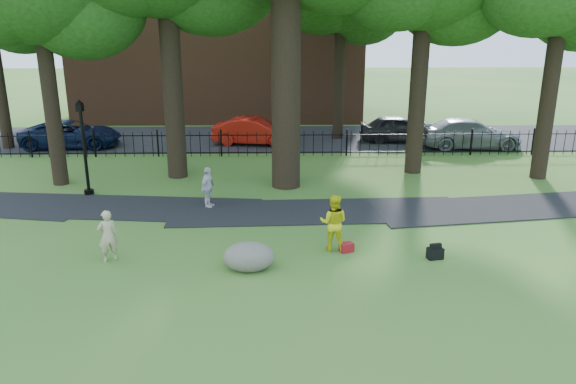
{
  "coord_description": "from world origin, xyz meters",
  "views": [
    {
      "loc": [
        -0.38,
        -14.22,
        6.42
      ],
      "look_at": [
        -0.03,
        2.0,
        1.32
      ],
      "focal_mm": 35.0,
      "sensor_mm": 36.0,
      "label": 1
    }
  ],
  "objects_px": {
    "boulder": "(249,255)",
    "lamppost": "(84,149)",
    "red_sedan": "(254,131)",
    "woman": "(108,236)",
    "man": "(334,223)"
  },
  "relations": [
    {
      "from": "lamppost",
      "to": "red_sedan",
      "type": "xyz_separation_m",
      "value": [
        5.92,
        8.52,
        -1.05
      ]
    },
    {
      "from": "boulder",
      "to": "lamppost",
      "type": "height_order",
      "value": "lamppost"
    },
    {
      "from": "woman",
      "to": "lamppost",
      "type": "xyz_separation_m",
      "value": [
        -2.46,
        6.01,
        1.02
      ]
    },
    {
      "from": "boulder",
      "to": "red_sedan",
      "type": "distance_m",
      "value": 15.13
    },
    {
      "from": "red_sedan",
      "to": "boulder",
      "type": "bearing_deg",
      "value": -169.31
    },
    {
      "from": "woman",
      "to": "red_sedan",
      "type": "relative_size",
      "value": 0.34
    },
    {
      "from": "woman",
      "to": "boulder",
      "type": "height_order",
      "value": "woman"
    },
    {
      "from": "woman",
      "to": "man",
      "type": "relative_size",
      "value": 0.88
    },
    {
      "from": "man",
      "to": "red_sedan",
      "type": "xyz_separation_m",
      "value": [
        -2.74,
        13.91,
        -0.12
      ]
    },
    {
      "from": "boulder",
      "to": "red_sedan",
      "type": "bearing_deg",
      "value": 91.44
    },
    {
      "from": "lamppost",
      "to": "woman",
      "type": "bearing_deg",
      "value": -59.21
    },
    {
      "from": "man",
      "to": "lamppost",
      "type": "bearing_deg",
      "value": -18.74
    },
    {
      "from": "woman",
      "to": "red_sedan",
      "type": "distance_m",
      "value": 14.94
    },
    {
      "from": "woman",
      "to": "boulder",
      "type": "relative_size",
      "value": 1.08
    },
    {
      "from": "lamppost",
      "to": "red_sedan",
      "type": "height_order",
      "value": "lamppost"
    }
  ]
}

